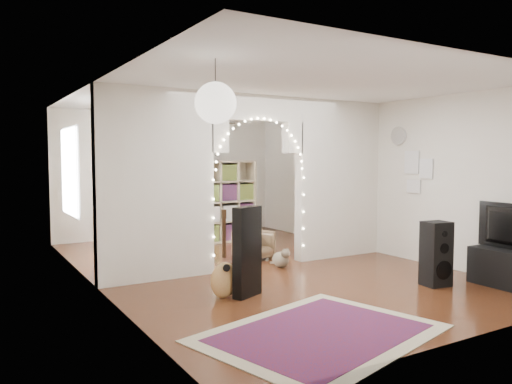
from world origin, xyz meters
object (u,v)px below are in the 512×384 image
dining_chair_left (177,231)px  dining_chair_right (254,245)px  acoustic_guitar (224,266)px  floor_speaker (436,254)px  media_console (509,269)px  bookcase (217,202)px  dining_table (155,206)px

dining_chair_left → dining_chair_right: dining_chair_right is taller
acoustic_guitar → floor_speaker: 2.89m
dining_chair_left → acoustic_guitar: bearing=-86.9°
floor_speaker → media_console: bearing=-30.2°
bookcase → dining_table: bookcase is taller
acoustic_guitar → floor_speaker: acoustic_guitar is taller
floor_speaker → bookcase: bookcase is taller
dining_chair_left → dining_chair_right: (0.44, -2.34, 0.03)m
media_console → dining_chair_left: (-2.41, 5.66, -0.03)m
dining_table → dining_chair_right: dining_table is taller
media_console → dining_table: dining_table is taller
dining_table → dining_chair_right: bearing=-79.1°
acoustic_guitar → dining_chair_right: (1.50, 1.82, -0.16)m
acoustic_guitar → dining_table: (0.83, 4.83, 0.28)m
media_console → dining_chair_left: media_console is taller
acoustic_guitar → dining_table: size_ratio=0.76×
dining_table → dining_chair_left: (0.23, -0.67, -0.46)m
bookcase → dining_chair_right: bookcase is taller
floor_speaker → dining_table: size_ratio=0.71×
dining_chair_right → dining_chair_left: bearing=88.0°
media_console → dining_table: (-2.64, 6.34, 0.43)m
media_console → bookcase: (-1.73, 5.18, 0.58)m
floor_speaker → dining_table: bearing=116.0°
acoustic_guitar → dining_table: bearing=76.6°
floor_speaker → media_console: 0.95m
acoustic_guitar → media_console: (3.47, -1.50, -0.16)m
acoustic_guitar → floor_speaker: bearing=-22.5°
acoustic_guitar → dining_chair_left: (1.06, 4.16, -0.18)m
bookcase → dining_table: bearing=125.0°
floor_speaker → dining_table: 6.07m
media_console → dining_chair_right: size_ratio=1.82×
bookcase → dining_chair_left: bookcase is taller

